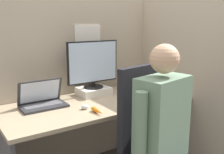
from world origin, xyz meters
TOP-DOWN VIEW (x-y plane):
  - cubicle_panel_back at (0.00, 0.76)m, footprint 2.16×0.05m
  - cubicle_panel_right at (0.85, 0.29)m, footprint 0.04×1.38m
  - desk at (0.00, 0.37)m, footprint 1.66×0.73m
  - paper_box at (0.09, 0.57)m, footprint 0.29×0.23m
  - monitor at (0.09, 0.57)m, footprint 0.52×0.18m
  - laptop at (-0.44, 0.50)m, footprint 0.37×0.22m
  - mouse at (-0.18, 0.25)m, footprint 0.06×0.05m
  - stapler at (0.76, 0.38)m, footprint 0.04×0.17m
  - carrot_toy at (-0.15, 0.10)m, footprint 0.04×0.16m
  - office_chair at (0.01, -0.33)m, footprint 0.55×0.59m
  - person at (-0.02, -0.50)m, footprint 0.47×0.47m
  - coffee_mug at (0.45, 0.60)m, footprint 0.07×0.07m

SIDE VIEW (x-z plane):
  - office_chair at x=0.01m, z-range 0.00..1.13m
  - desk at x=0.00m, z-range 0.20..0.94m
  - person at x=-0.02m, z-range 0.10..1.40m
  - mouse at x=-0.18m, z-range 0.74..0.78m
  - carrot_toy at x=-0.15m, z-range 0.74..0.78m
  - stapler at x=0.76m, z-range 0.74..0.79m
  - paper_box at x=0.09m, z-range 0.74..0.81m
  - laptop at x=-0.44m, z-range 0.67..0.89m
  - coffee_mug at x=0.45m, z-range 0.74..0.84m
  - cubicle_panel_right at x=0.85m, z-range 0.00..1.66m
  - cubicle_panel_back at x=0.00m, z-range 0.00..1.66m
  - monitor at x=0.09m, z-range 0.82..1.26m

